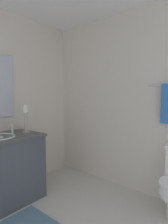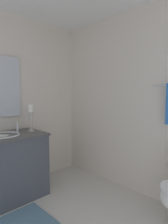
% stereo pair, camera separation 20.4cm
% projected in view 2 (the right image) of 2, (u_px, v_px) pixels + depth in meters
% --- Properties ---
extents(wall_back, '(2.64, 0.04, 2.45)m').
position_uv_depth(wall_back, '(136.00, 102.00, 2.53)').
color(wall_back, silver).
rests_on(wall_back, ground).
extents(vanity_cabinet, '(0.58, 1.01, 0.83)m').
position_uv_depth(vanity_cabinet, '(4.00, 168.00, 2.35)').
color(vanity_cabinet, '#474C56').
rests_on(vanity_cabinet, ground).
extents(sink_basin, '(0.40, 0.40, 0.24)m').
position_uv_depth(sink_basin, '(3.00, 138.00, 2.31)').
color(sink_basin, white).
rests_on(sink_basin, vanity_cabinet).
extents(candle_holder_tall, '(0.09, 0.09, 0.36)m').
position_uv_depth(candle_holder_tall, '(31.00, 117.00, 2.56)').
color(candle_holder_tall, '#B7B2A5').
rests_on(candle_holder_tall, vanity_cabinet).
extents(bath_mat, '(0.60, 0.44, 0.02)m').
position_uv_depth(bath_mat, '(30.00, 223.00, 1.94)').
color(bath_mat, slate).
rests_on(bath_mat, ground).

